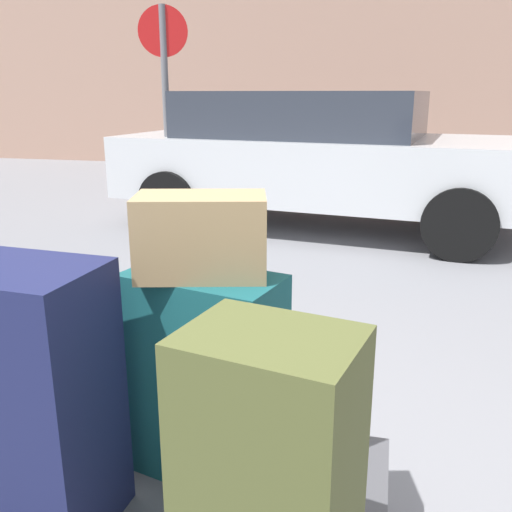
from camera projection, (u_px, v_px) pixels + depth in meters
The scene contains 6 objects.
suitcase_teal_stacked_top at pixel (205, 377), 1.57m from camera, with size 0.42×0.22×0.60m, color #144C51.
suitcase_olive_rear_left at pixel (269, 485), 1.10m from camera, with size 0.33×0.25×0.64m, color #4C5128.
suitcase_navy_front_right at pixel (25, 399), 1.37m from camera, with size 0.41×0.28×0.68m, color #191E47.
duffel_bag_tan_topmost_pile at pixel (201, 236), 1.45m from camera, with size 0.33×0.19×0.21m, color #9E7F56.
parked_car at pixel (320, 155), 5.97m from camera, with size 4.50×2.36×1.42m.
no_parking_sign at pixel (166, 93), 5.78m from camera, with size 0.48×0.16×2.25m.
Camera 1 is at (0.57, -1.17, 1.40)m, focal length 39.28 mm.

